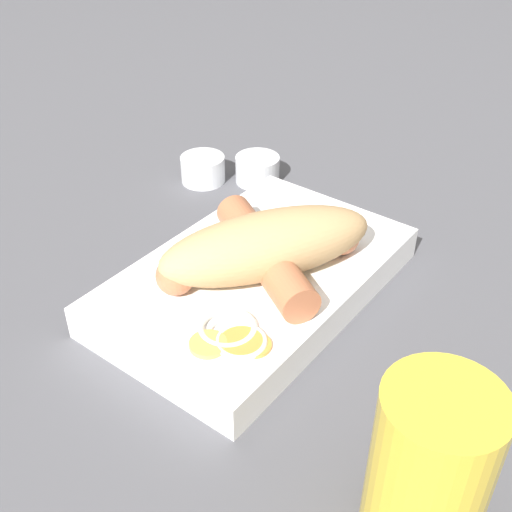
{
  "coord_description": "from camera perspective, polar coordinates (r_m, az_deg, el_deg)",
  "views": [
    {
      "loc": [
        0.35,
        0.27,
        0.35
      ],
      "look_at": [
        0.0,
        0.0,
        0.04
      ],
      "focal_mm": 45.0,
      "sensor_mm": 36.0,
      "label": 1
    }
  ],
  "objects": [
    {
      "name": "ground_plane",
      "position": [
        0.56,
        0.0,
        -3.34
      ],
      "size": [
        3.0,
        3.0,
        0.0
      ],
      "primitive_type": "plane",
      "color": "#4C4C51"
    },
    {
      "name": "sausage",
      "position": [
        0.53,
        0.54,
        0.04
      ],
      "size": [
        0.16,
        0.14,
        0.03
      ],
      "color": "#B26642",
      "rests_on": "food_tray"
    },
    {
      "name": "condiment_cup_far",
      "position": [
        0.73,
        -4.73,
        7.6
      ],
      "size": [
        0.05,
        0.05,
        0.03
      ],
      "color": "silver",
      "rests_on": "ground_plane"
    },
    {
      "name": "pickled_veggies",
      "position": [
        0.47,
        -2.15,
        -7.13
      ],
      "size": [
        0.06,
        0.07,
        0.01
      ],
      "color": "orange",
      "rests_on": "food_tray"
    },
    {
      "name": "condiment_cup_near",
      "position": [
        0.73,
        0.13,
        7.61
      ],
      "size": [
        0.05,
        0.05,
        0.03
      ],
      "color": "silver",
      "rests_on": "ground_plane"
    },
    {
      "name": "drink_glass",
      "position": [
        0.38,
        15.16,
        -17.91
      ],
      "size": [
        0.07,
        0.07,
        0.11
      ],
      "color": "gold",
      "rests_on": "ground_plane"
    },
    {
      "name": "bread_roll",
      "position": [
        0.53,
        1.18,
        1.12
      ],
      "size": [
        0.19,
        0.15,
        0.05
      ],
      "color": "tan",
      "rests_on": "food_tray"
    },
    {
      "name": "food_tray",
      "position": [
        0.55,
        0.0,
        -2.12
      ],
      "size": [
        0.27,
        0.17,
        0.03
      ],
      "color": "white",
      "rests_on": "ground_plane"
    }
  ]
}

